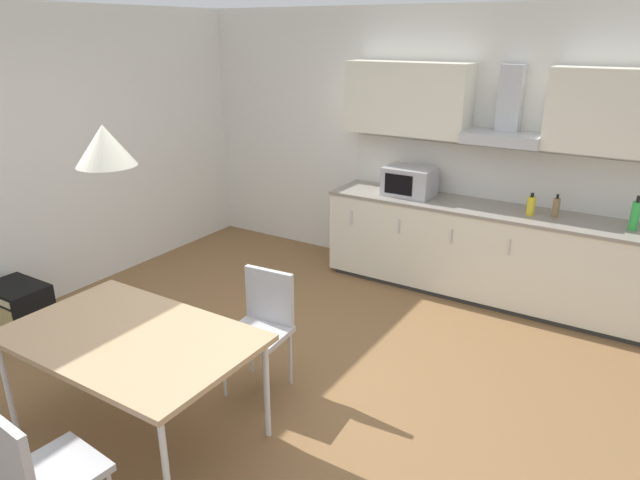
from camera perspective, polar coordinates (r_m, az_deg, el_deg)
name	(u,v)px	position (r m, az deg, el deg)	size (l,w,h in m)	color
ground_plane	(257,389)	(4.31, -6.33, -14.55)	(7.66, 8.09, 0.02)	brown
wall_back	(417,144)	(6.03, 9.66, 9.44)	(6.13, 0.10, 2.68)	silver
wall_left	(15,164)	(5.68, -28.20, 6.68)	(0.10, 6.47, 2.68)	silver
kitchen_counter	(487,252)	(5.66, 16.40, -1.20)	(3.17, 0.63, 0.89)	#333333
backsplash_tile	(504,175)	(5.73, 17.92, 6.19)	(3.15, 0.02, 0.50)	silver
upper_wall_cabinets	(507,106)	(5.46, 18.23, 12.58)	(3.15, 0.40, 0.69)	silver
microwave	(409,181)	(5.74, 8.92, 5.82)	(0.48, 0.35, 0.28)	#ADADB2
bottle_brown	(556,207)	(5.41, 22.54, 3.04)	(0.06, 0.06, 0.20)	brown
bottle_green	(635,216)	(5.32, 28.98, 2.15)	(0.07, 0.07, 0.29)	green
bottle_yellow	(531,205)	(5.40, 20.35, 3.26)	(0.07, 0.07, 0.20)	yellow
dining_table	(130,341)	(3.67, -18.44, -9.55)	(1.52, 0.96, 0.72)	tan
chair_near_right	(35,469)	(3.13, -26.58, -19.82)	(0.43, 0.43, 0.87)	#B2B2B7
chair_far_right	(262,319)	(4.06, -5.77, -7.88)	(0.43, 0.43, 0.87)	#B2B2B7
guitar_amp	(19,309)	(5.49, -27.89, -6.13)	(0.52, 0.37, 0.44)	black
pendant_lamp	(105,145)	(3.27, -20.74, 8.84)	(0.32, 0.32, 0.22)	silver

